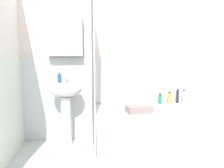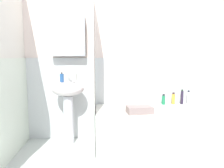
{
  "view_description": "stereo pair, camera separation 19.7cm",
  "coord_description": "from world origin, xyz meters",
  "px_view_note": "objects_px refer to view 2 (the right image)",
  "views": [
    {
      "loc": [
        -0.68,
        -1.97,
        1.22
      ],
      "look_at": [
        -0.33,
        0.68,
        0.88
      ],
      "focal_mm": 35.23,
      "sensor_mm": 36.0,
      "label": 1
    },
    {
      "loc": [
        -0.49,
        -1.99,
        1.22
      ],
      "look_at": [
        -0.33,
        0.68,
        0.88
      ],
      "focal_mm": 35.23,
      "sensor_mm": 36.0,
      "label": 2
    }
  ],
  "objects_px": {
    "sink": "(68,99)",
    "body_wash_bottle": "(173,99)",
    "soap_dispenser": "(62,78)",
    "toothbrush_cup": "(75,78)",
    "towel_folded": "(139,110)",
    "conditioner_bottle": "(182,97)",
    "lotion_bottle": "(188,97)",
    "bathtub": "(150,127)",
    "shampoo_bottle": "(163,100)"
  },
  "relations": [
    {
      "from": "bathtub",
      "to": "lotion_bottle",
      "type": "relative_size",
      "value": 7.36
    },
    {
      "from": "conditioner_bottle",
      "to": "towel_folded",
      "type": "height_order",
      "value": "conditioner_bottle"
    },
    {
      "from": "toothbrush_cup",
      "to": "bathtub",
      "type": "xyz_separation_m",
      "value": [
        1.02,
        -0.14,
        -0.67
      ]
    },
    {
      "from": "soap_dispenser",
      "to": "body_wash_bottle",
      "type": "xyz_separation_m",
      "value": [
        1.6,
        0.15,
        -0.33
      ]
    },
    {
      "from": "toothbrush_cup",
      "to": "soap_dispenser",
      "type": "bearing_deg",
      "value": -179.53
    },
    {
      "from": "shampoo_bottle",
      "to": "towel_folded",
      "type": "bearing_deg",
      "value": -133.04
    },
    {
      "from": "soap_dispenser",
      "to": "conditioner_bottle",
      "type": "bearing_deg",
      "value": 4.85
    },
    {
      "from": "conditioner_bottle",
      "to": "shampoo_bottle",
      "type": "height_order",
      "value": "conditioner_bottle"
    },
    {
      "from": "conditioner_bottle",
      "to": "lotion_bottle",
      "type": "bearing_deg",
      "value": 7.47
    },
    {
      "from": "toothbrush_cup",
      "to": "conditioner_bottle",
      "type": "bearing_deg",
      "value": 5.33
    },
    {
      "from": "sink",
      "to": "body_wash_bottle",
      "type": "bearing_deg",
      "value": 4.77
    },
    {
      "from": "lotion_bottle",
      "to": "bathtub",
      "type": "bearing_deg",
      "value": -155.05
    },
    {
      "from": "soap_dispenser",
      "to": "lotion_bottle",
      "type": "height_order",
      "value": "soap_dispenser"
    },
    {
      "from": "soap_dispenser",
      "to": "toothbrush_cup",
      "type": "distance_m",
      "value": 0.17
    },
    {
      "from": "bathtub",
      "to": "shampoo_bottle",
      "type": "bearing_deg",
      "value": 46.81
    },
    {
      "from": "bathtub",
      "to": "towel_folded",
      "type": "xyz_separation_m",
      "value": [
        -0.19,
        -0.21,
        0.3
      ]
    },
    {
      "from": "sink",
      "to": "soap_dispenser",
      "type": "xyz_separation_m",
      "value": [
        -0.07,
        -0.02,
        0.29
      ]
    },
    {
      "from": "sink",
      "to": "conditioner_bottle",
      "type": "xyz_separation_m",
      "value": [
        1.66,
        0.13,
        -0.02
      ]
    },
    {
      "from": "toothbrush_cup",
      "to": "lotion_bottle",
      "type": "xyz_separation_m",
      "value": [
        1.66,
        0.16,
        -0.32
      ]
    },
    {
      "from": "sink",
      "to": "toothbrush_cup",
      "type": "xyz_separation_m",
      "value": [
        0.1,
        -0.02,
        0.29
      ]
    },
    {
      "from": "lotion_bottle",
      "to": "conditioner_bottle",
      "type": "bearing_deg",
      "value": -172.53
    },
    {
      "from": "conditioner_bottle",
      "to": "sink",
      "type": "bearing_deg",
      "value": -175.68
    },
    {
      "from": "lotion_bottle",
      "to": "shampoo_bottle",
      "type": "xyz_separation_m",
      "value": [
        -0.39,
        -0.03,
        -0.02
      ]
    },
    {
      "from": "sink",
      "to": "bathtub",
      "type": "xyz_separation_m",
      "value": [
        1.12,
        -0.16,
        -0.38
      ]
    },
    {
      "from": "soap_dispenser",
      "to": "towel_folded",
      "type": "bearing_deg",
      "value": -18.86
    },
    {
      "from": "conditioner_bottle",
      "to": "shampoo_bottle",
      "type": "xyz_separation_m",
      "value": [
        -0.28,
        -0.01,
        -0.03
      ]
    },
    {
      "from": "toothbrush_cup",
      "to": "body_wash_bottle",
      "type": "height_order",
      "value": "toothbrush_cup"
    },
    {
      "from": "sink",
      "to": "body_wash_bottle",
      "type": "distance_m",
      "value": 1.54
    },
    {
      "from": "soap_dispenser",
      "to": "bathtub",
      "type": "relative_size",
      "value": 0.09
    },
    {
      "from": "bathtub",
      "to": "conditioner_bottle",
      "type": "xyz_separation_m",
      "value": [
        0.54,
        0.28,
        0.36
      ]
    },
    {
      "from": "body_wash_bottle",
      "to": "shampoo_bottle",
      "type": "xyz_separation_m",
      "value": [
        -0.15,
        -0.02,
        -0.01
      ]
    },
    {
      "from": "lotion_bottle",
      "to": "shampoo_bottle",
      "type": "bearing_deg",
      "value": -175.96
    },
    {
      "from": "towel_folded",
      "to": "bathtub",
      "type": "bearing_deg",
      "value": 47.16
    },
    {
      "from": "sink",
      "to": "toothbrush_cup",
      "type": "distance_m",
      "value": 0.3
    },
    {
      "from": "toothbrush_cup",
      "to": "body_wash_bottle",
      "type": "xyz_separation_m",
      "value": [
        1.43,
        0.15,
        -0.33
      ]
    },
    {
      "from": "soap_dispenser",
      "to": "lotion_bottle",
      "type": "xyz_separation_m",
      "value": [
        1.84,
        0.16,
        -0.32
      ]
    },
    {
      "from": "lotion_bottle",
      "to": "body_wash_bottle",
      "type": "xyz_separation_m",
      "value": [
        -0.23,
        -0.01,
        -0.01
      ]
    },
    {
      "from": "sink",
      "to": "towel_folded",
      "type": "xyz_separation_m",
      "value": [
        0.93,
        -0.37,
        -0.08
      ]
    },
    {
      "from": "sink",
      "to": "towel_folded",
      "type": "bearing_deg",
      "value": -21.42
    },
    {
      "from": "shampoo_bottle",
      "to": "body_wash_bottle",
      "type": "bearing_deg",
      "value": 5.94
    },
    {
      "from": "sink",
      "to": "towel_folded",
      "type": "height_order",
      "value": "sink"
    },
    {
      "from": "soap_dispenser",
      "to": "bathtub",
      "type": "bearing_deg",
      "value": -6.53
    },
    {
      "from": "toothbrush_cup",
      "to": "bathtub",
      "type": "height_order",
      "value": "toothbrush_cup"
    },
    {
      "from": "sink",
      "to": "toothbrush_cup",
      "type": "relative_size",
      "value": 8.45
    },
    {
      "from": "bathtub",
      "to": "soap_dispenser",
      "type": "bearing_deg",
      "value": 173.47
    },
    {
      "from": "lotion_bottle",
      "to": "towel_folded",
      "type": "height_order",
      "value": "lotion_bottle"
    },
    {
      "from": "lotion_bottle",
      "to": "towel_folded",
      "type": "xyz_separation_m",
      "value": [
        -0.83,
        -0.5,
        -0.05
      ]
    },
    {
      "from": "soap_dispenser",
      "to": "towel_folded",
      "type": "xyz_separation_m",
      "value": [
        1.0,
        -0.34,
        -0.37
      ]
    },
    {
      "from": "toothbrush_cup",
      "to": "towel_folded",
      "type": "relative_size",
      "value": 0.33
    },
    {
      "from": "sink",
      "to": "shampoo_bottle",
      "type": "xyz_separation_m",
      "value": [
        1.38,
        0.11,
        -0.05
      ]
    }
  ]
}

